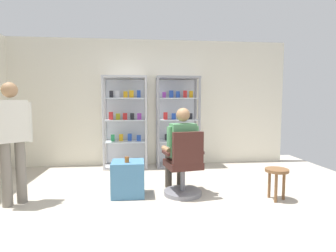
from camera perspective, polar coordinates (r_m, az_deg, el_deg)
ground_plane at (r=3.25m, az=-1.12°, el=-19.91°), size 7.20×7.20×0.00m
back_wall at (r=5.94m, az=-3.61°, el=4.88°), size 6.00×0.10×2.70m
display_cabinet_left at (r=5.72m, az=-8.99°, el=1.00°), size 0.90×0.45×1.90m
display_cabinet_right at (r=5.77m, az=1.98°, el=1.09°), size 0.90×0.45×1.90m
office_chair at (r=3.98m, az=3.42°, el=-9.16°), size 0.61×0.57×0.96m
seated_shopkeeper at (r=4.06m, az=2.65°, el=-4.26°), size 0.54×0.61×1.29m
storage_crate at (r=4.07m, az=-8.45°, el=-10.90°), size 0.47×0.44×0.51m
tea_glass at (r=3.93m, az=-8.71°, el=-7.04°), size 0.06×0.06×0.08m
standing_customer at (r=4.10m, az=-30.16°, el=-1.76°), size 0.41×0.40×1.63m
wooden_stool at (r=4.12m, az=22.02°, el=-9.64°), size 0.32×0.32×0.44m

